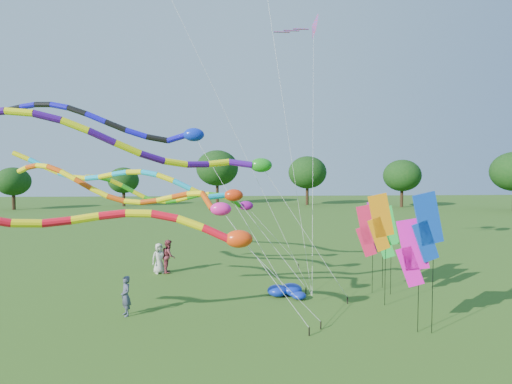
{
  "coord_description": "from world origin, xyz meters",
  "views": [
    {
      "loc": [
        -1.14,
        -14.09,
        5.78
      ],
      "look_at": [
        0.1,
        4.64,
        4.8
      ],
      "focal_mm": 30.0,
      "sensor_mm": 36.0,
      "label": 1
    }
  ],
  "objects": [
    {
      "name": "ground",
      "position": [
        0.0,
        0.0,
        0.0
      ],
      "size": [
        160.0,
        160.0,
        0.0
      ],
      "primitive_type": "plane",
      "color": "#235015",
      "rests_on": "ground"
    },
    {
      "name": "tree_ring",
      "position": [
        -0.76,
        3.67,
        5.43
      ],
      "size": [
        116.84,
        115.6,
        9.66
      ],
      "color": "#382314",
      "rests_on": "ground"
    },
    {
      "name": "tube_kite_red",
      "position": [
        -5.44,
        0.16,
        4.15
      ],
      "size": [
        15.12,
        2.29,
        6.42
      ],
      "rotation": [
        0.0,
        0.0,
        0.11
      ],
      "color": "black",
      "rests_on": "ground"
    },
    {
      "name": "tube_kite_orange",
      "position": [
        -4.55,
        2.85,
        4.87
      ],
      "size": [
        11.64,
        4.53,
        6.57
      ],
      "rotation": [
        0.0,
        0.0,
        -0.39
      ],
      "color": "black",
      "rests_on": "ground"
    },
    {
      "name": "tube_kite_purple",
      "position": [
        -4.38,
        1.88,
        6.64
      ],
      "size": [
        15.71,
        3.25,
        8.45
      ],
      "rotation": [
        0.0,
        0.0,
        0.21
      ],
      "color": "black",
      "rests_on": "ground"
    },
    {
      "name": "tube_kite_blue",
      "position": [
        -8.09,
        8.19,
        8.25
      ],
      "size": [
        17.71,
        5.72,
        10.17
      ],
      "rotation": [
        0.0,
        0.0,
        -0.28
      ],
      "color": "black",
      "rests_on": "ground"
    },
    {
      "name": "tube_kite_cyan",
      "position": [
        -5.06,
        6.76,
        5.23
      ],
      "size": [
        14.26,
        3.28,
        7.21
      ],
      "rotation": [
        0.0,
        0.0,
        -0.19
      ],
      "color": "black",
      "rests_on": "ground"
    },
    {
      "name": "tube_kite_green",
      "position": [
        -3.1,
        9.65,
        4.24
      ],
      "size": [
        11.4,
        1.56,
        6.02
      ],
      "rotation": [
        0.0,
        0.0,
        0.13
      ],
      "color": "black",
      "rests_on": "ground"
    },
    {
      "name": "delta_kite_high_c",
      "position": [
        3.68,
        10.0,
        13.8
      ],
      "size": [
        2.89,
        6.72,
        14.94
      ],
      "rotation": [
        0.0,
        0.0,
        -0.03
      ],
      "color": "black",
      "rests_on": "ground"
    },
    {
      "name": "banner_pole_violet",
      "position": [
        6.17,
        6.18,
        3.09
      ],
      "size": [
        1.16,
        0.3,
        4.35
      ],
      "rotation": [
        0.0,
        0.0,
        -0.19
      ],
      "color": "black",
      "rests_on": "ground"
    },
    {
      "name": "banner_pole_green",
      "position": [
        6.15,
        5.09,
        2.89
      ],
      "size": [
        1.12,
        0.47,
        4.15
      ],
      "rotation": [
        0.0,
        0.0,
        -0.35
      ],
      "color": "black",
      "rests_on": "ground"
    },
    {
      "name": "banner_pole_magenta_a",
      "position": [
        5.38,
        0.55,
        2.84
      ],
      "size": [
        1.1,
        0.52,
        4.1
      ],
      "rotation": [
        0.0,
        0.0,
        -0.4
      ],
      "color": "black",
      "rests_on": "ground"
    },
    {
      "name": "banner_pole_orange",
      "position": [
        5.29,
        3.47,
        3.55
      ],
      "size": [
        1.16,
        0.1,
        4.81
      ],
      "rotation": [
        0.0,
        0.0,
        -0.01
      ],
      "color": "black",
      "rests_on": "ground"
    },
    {
      "name": "banner_pole_blue_a",
      "position": [
        5.8,
        0.3,
        3.78
      ],
      "size": [
        1.16,
        0.1,
        5.04
      ],
      "rotation": [
        0.0,
        0.0,
        0.02
      ],
      "color": "black",
      "rests_on": "ground"
    },
    {
      "name": "banner_pole_red",
      "position": [
        5.37,
        5.34,
        2.94
      ],
      "size": [
        1.15,
        0.3,
        4.2
      ],
      "rotation": [
        0.0,
        0.0,
        -0.19
      ],
      "color": "black",
      "rests_on": "ground"
    },
    {
      "name": "blue_nylon_heap",
      "position": [
        1.56,
        5.02,
        0.2
      ],
      "size": [
        1.44,
        1.62,
        0.46
      ],
      "color": "#0C26A7",
      "rests_on": "ground"
    },
    {
      "name": "person_a",
      "position": [
        -4.98,
        9.79,
        0.84
      ],
      "size": [
        0.98,
        0.86,
        1.69
      ],
      "primitive_type": "imported",
      "rotation": [
        0.0,
        0.0,
        0.5
      ],
      "color": "beige",
      "rests_on": "ground"
    },
    {
      "name": "person_b",
      "position": [
        -5.18,
        2.86,
        0.79
      ],
      "size": [
        0.62,
        0.69,
        1.58
      ],
      "primitive_type": "imported",
      "rotation": [
        0.0,
        0.0,
        -1.03
      ],
      "color": "#40445A",
      "rests_on": "ground"
    },
    {
      "name": "person_c",
      "position": [
        -4.48,
        10.0,
        0.92
      ],
      "size": [
        0.81,
        0.98,
        1.84
      ],
      "primitive_type": "imported",
      "rotation": [
        0.0,
        0.0,
        1.7
      ],
      "color": "#933542",
      "rests_on": "ground"
    }
  ]
}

